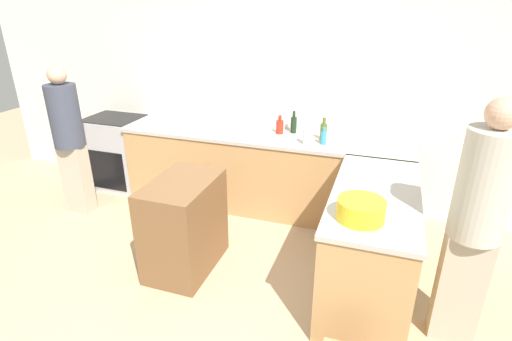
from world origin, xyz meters
TOP-DOWN VIEW (x-y plane):
  - ground_plane at (0.00, 0.00)m, footprint 14.00×14.00m
  - wall_back at (0.00, 2.07)m, footprint 8.00×0.06m
  - counter_back at (0.00, 1.71)m, footprint 3.36×0.69m
  - counter_peninsula at (1.33, 0.59)m, footprint 0.69×1.61m
  - range_oven at (-2.05, 1.72)m, footprint 0.74×0.64m
  - island_table at (-0.31, 0.35)m, footprint 0.53×0.81m
  - mixing_bowl at (1.25, 0.11)m, footprint 0.34×0.34m
  - wine_bottle_dark at (0.32, 1.90)m, footprint 0.07×0.07m
  - olive_oil_bottle at (0.69, 1.75)m, footprint 0.07×0.07m
  - vinegar_bottle_clear at (0.55, 1.55)m, footprint 0.07×0.07m
  - dish_soap_bottle at (0.72, 1.62)m, footprint 0.06×0.06m
  - hot_sauce_bottle at (0.18, 1.82)m, footprint 0.09×0.09m
  - person_by_range at (-2.04, 0.92)m, footprint 0.33×0.33m
  - person_at_peninsula at (1.99, 0.23)m, footprint 0.34×0.34m

SIDE VIEW (x-z plane):
  - ground_plane at x=0.00m, z-range 0.00..0.00m
  - island_table at x=-0.31m, z-range 0.00..0.89m
  - counter_back at x=0.00m, z-range 0.00..0.93m
  - counter_peninsula at x=1.33m, z-range 0.00..0.93m
  - range_oven at x=-2.05m, z-range 0.00..0.94m
  - person_by_range at x=-2.04m, z-range 0.08..1.80m
  - person_at_peninsula at x=1.99m, z-range 0.08..1.92m
  - dish_soap_bottle at x=0.72m, z-range 0.91..1.10m
  - mixing_bowl at x=1.25m, z-range 0.93..1.08m
  - hot_sauce_bottle at x=0.18m, z-range 0.91..1.12m
  - vinegar_bottle_clear at x=0.55m, z-range 0.91..1.13m
  - olive_oil_bottle at x=0.69m, z-range 0.91..1.16m
  - wine_bottle_dark at x=0.32m, z-range 0.91..1.16m
  - wall_back at x=0.00m, z-range 0.00..2.70m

